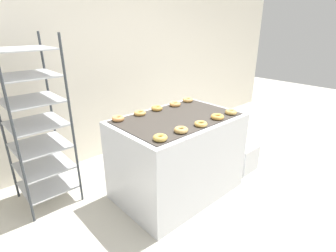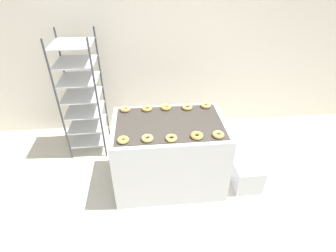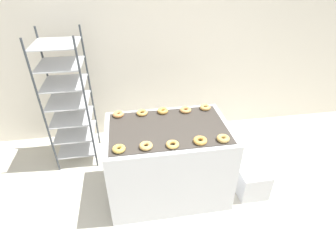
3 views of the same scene
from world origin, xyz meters
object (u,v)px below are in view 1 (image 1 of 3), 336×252
at_px(donut_near_center, 201,124).
at_px(fryer_machine, 177,156).
at_px(donut_far_center, 157,108).
at_px(donut_near_leftmost, 160,138).
at_px(donut_near_rightmost, 231,112).
at_px(donut_far_right, 175,104).
at_px(donut_far_rightmost, 188,100).
at_px(donut_far_left, 140,113).
at_px(baking_rack_cart, 36,124).
at_px(glaze_bin, 241,157).
at_px(donut_far_leftmost, 118,118).
at_px(donut_near_right, 217,117).
at_px(donut_near_left, 181,130).

bearing_deg(donut_near_center, fryer_machine, 88.06).
height_order(donut_near_center, donut_far_center, donut_far_center).
bearing_deg(fryer_machine, donut_far_center, 91.43).
distance_m(donut_near_leftmost, donut_near_rightmost, 1.01).
relative_size(donut_far_center, donut_far_right, 0.95).
bearing_deg(donut_far_right, fryer_machine, -129.97).
bearing_deg(donut_far_rightmost, donut_far_left, -179.57).
bearing_deg(baking_rack_cart, donut_far_center, -25.02).
bearing_deg(donut_far_rightmost, glaze_bin, -48.88).
height_order(glaze_bin, donut_far_leftmost, donut_far_leftmost).
relative_size(donut_near_center, donut_far_right, 0.95).
distance_m(fryer_machine, donut_far_rightmost, 0.77).
height_order(donut_far_leftmost, donut_far_center, donut_far_leftmost).
bearing_deg(donut_far_leftmost, donut_far_left, -1.10).
distance_m(glaze_bin, donut_far_rightmost, 1.05).
xyz_separation_m(donut_near_leftmost, donut_far_rightmost, (1.02, 0.65, -0.00)).
xyz_separation_m(donut_far_right, donut_far_rightmost, (0.24, 0.02, 0.00)).
xyz_separation_m(baking_rack_cart, donut_near_rightmost, (1.64, -1.17, 0.04)).
height_order(baking_rack_cart, donut_far_leftmost, baking_rack_cart).
bearing_deg(donut_far_rightmost, donut_near_center, -128.01).
height_order(donut_far_leftmost, donut_far_right, donut_far_leftmost).
bearing_deg(donut_far_center, donut_near_center, -90.25).
bearing_deg(glaze_bin, baking_rack_cart, 153.22).
distance_m(donut_near_leftmost, donut_far_left, 0.69).
height_order(donut_near_leftmost, donut_far_left, donut_near_leftmost).
height_order(donut_far_center, donut_far_right, donut_far_center).
xyz_separation_m(donut_near_leftmost, donut_near_right, (0.78, 0.00, -0.00)).
distance_m(fryer_machine, baking_rack_cart, 1.50).
bearing_deg(fryer_machine, baking_rack_cart, 143.18).
relative_size(baking_rack_cart, donut_far_leftmost, 13.99).
height_order(fryer_machine, donut_near_leftmost, donut_near_leftmost).
distance_m(donut_far_leftmost, donut_far_left, 0.27).
xyz_separation_m(fryer_machine, donut_far_right, (0.26, 0.31, 0.48)).
distance_m(donut_near_leftmost, donut_far_rightmost, 1.21).
bearing_deg(donut_near_left, baking_rack_cart, 127.08).
distance_m(donut_far_leftmost, donut_far_rightmost, 1.02).
bearing_deg(donut_far_left, donut_far_right, -1.88).
bearing_deg(donut_near_center, donut_far_rightmost, 51.99).
xyz_separation_m(baking_rack_cart, donut_near_leftmost, (0.63, -1.17, 0.04)).
relative_size(donut_near_rightmost, donut_far_right, 0.96).
bearing_deg(donut_near_leftmost, donut_far_right, 38.84).
bearing_deg(donut_near_right, donut_near_leftmost, -179.74).
relative_size(fryer_machine, donut_near_rightmost, 10.46).
distance_m(donut_near_right, donut_far_center, 0.69).
xyz_separation_m(donut_near_rightmost, donut_far_leftmost, (-1.02, 0.65, 0.00)).
height_order(donut_near_center, donut_near_rightmost, donut_near_rightmost).
bearing_deg(donut_far_right, donut_near_rightmost, -69.13).
relative_size(donut_far_leftmost, donut_far_right, 0.94).
bearing_deg(donut_near_rightmost, donut_near_center, -178.83).
distance_m(fryer_machine, glaze_bin, 1.04).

